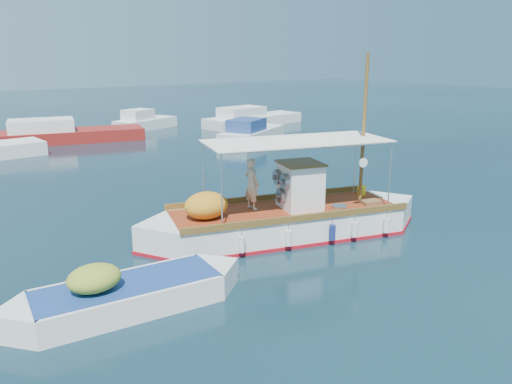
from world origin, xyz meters
TOP-DOWN VIEW (x-y plane):
  - ground at (0.00, 0.00)m, footprint 160.00×160.00m
  - fishing_caique at (-0.17, 0.27)m, footprint 9.40×4.47m
  - dinghy at (-6.20, -1.44)m, footprint 5.78×1.96m
  - bg_boat_n at (-1.08, 23.17)m, footprint 10.44×4.95m
  - bg_boat_ne at (9.56, 16.03)m, footprint 6.47×4.94m
  - bg_boat_e at (14.12, 22.55)m, footprint 9.40×3.92m
  - bg_boat_far_n at (5.96, 25.73)m, footprint 5.56×3.75m

SIDE VIEW (x-z plane):
  - ground at x=0.00m, z-range 0.00..0.00m
  - dinghy at x=-6.20m, z-range -0.41..1.00m
  - bg_boat_n at x=-1.08m, z-range -0.41..1.39m
  - bg_boat_ne at x=9.56m, z-range -0.41..1.39m
  - bg_boat_far_n at x=5.96m, z-range -0.41..1.39m
  - bg_boat_e at x=14.12m, z-range -0.41..1.39m
  - fishing_caique at x=-0.17m, z-range -2.45..3.50m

